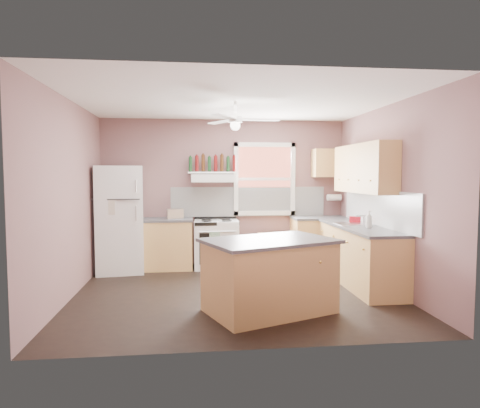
{
  "coord_description": "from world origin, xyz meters",
  "views": [
    {
      "loc": [
        -0.6,
        -5.97,
        1.69
      ],
      "look_at": [
        0.1,
        0.3,
        1.25
      ],
      "focal_mm": 32.0,
      "sensor_mm": 36.0,
      "label": 1
    }
  ],
  "objects": [
    {
      "name": "upper_cabinet_corner",
      "position": [
        1.95,
        1.83,
        1.9
      ],
      "size": [
        0.6,
        0.33,
        0.52
      ],
      "primitive_type": "cube",
      "color": "tan",
      "rests_on": "wall_back"
    },
    {
      "name": "faucet",
      "position": [
        2.1,
        0.5,
        0.97
      ],
      "size": [
        0.03,
        0.03,
        0.14
      ],
      "primitive_type": "cylinder",
      "color": "silver",
      "rests_on": "sink"
    },
    {
      "name": "bottle_shelf",
      "position": [
        -0.23,
        1.87,
        1.72
      ],
      "size": [
        0.9,
        0.26,
        0.03
      ],
      "primitive_type": "cube",
      "color": "white",
      "rests_on": "range_hood"
    },
    {
      "name": "ceiling",
      "position": [
        0.0,
        0.0,
        2.7
      ],
      "size": [
        4.5,
        4.5,
        0.0
      ],
      "primitive_type": "plane",
      "color": "white",
      "rests_on": "ground"
    },
    {
      "name": "wall_right",
      "position": [
        2.27,
        0.0,
        1.35
      ],
      "size": [
        0.05,
        4.0,
        2.7
      ],
      "primitive_type": "cube",
      "color": "#765252",
      "rests_on": "ground"
    },
    {
      "name": "backsplash_right",
      "position": [
        2.23,
        0.3,
        1.18
      ],
      "size": [
        0.03,
        2.6,
        0.55
      ],
      "primitive_type": "cube",
      "color": "white",
      "rests_on": "wall_right"
    },
    {
      "name": "upper_cabinet_right",
      "position": [
        2.08,
        0.5,
        1.78
      ],
      "size": [
        0.33,
        1.8,
        0.76
      ],
      "primitive_type": "cube",
      "color": "tan",
      "rests_on": "wall_right"
    },
    {
      "name": "red_caddy",
      "position": [
        2.05,
        0.75,
        0.95
      ],
      "size": [
        0.21,
        0.17,
        0.1
      ],
      "primitive_type": "cube",
      "rotation": [
        0.0,
        0.0,
        -0.35
      ],
      "color": "red",
      "rests_on": "counter_right"
    },
    {
      "name": "stove",
      "position": [
        -0.17,
        1.69,
        0.43
      ],
      "size": [
        0.8,
        0.66,
        0.86
      ],
      "primitive_type": "cube",
      "rotation": [
        0.0,
        0.0,
        -0.03
      ],
      "color": "white",
      "rests_on": "floor"
    },
    {
      "name": "base_cabinet_left",
      "position": [
        -1.06,
        1.7,
        0.43
      ],
      "size": [
        0.9,
        0.6,
        0.86
      ],
      "primitive_type": "cube",
      "color": "tan",
      "rests_on": "floor"
    },
    {
      "name": "window_frame",
      "position": [
        0.75,
        1.96,
        1.6
      ],
      "size": [
        1.16,
        0.07,
        1.36
      ],
      "primitive_type": "cube",
      "color": "white",
      "rests_on": "wall_back"
    },
    {
      "name": "backsplash_back",
      "position": [
        0.45,
        1.99,
        1.18
      ],
      "size": [
        2.9,
        0.03,
        0.55
      ],
      "primitive_type": "cube",
      "color": "white",
      "rests_on": "wall_back"
    },
    {
      "name": "counter_left",
      "position": [
        -1.06,
        1.7,
        0.88
      ],
      "size": [
        0.92,
        0.62,
        0.04
      ],
      "primitive_type": "cube",
      "color": "#424244",
      "rests_on": "base_cabinet_left"
    },
    {
      "name": "floor",
      "position": [
        0.0,
        0.0,
        0.0
      ],
      "size": [
        4.5,
        4.5,
        0.0
      ],
      "primitive_type": "plane",
      "color": "black",
      "rests_on": "ground"
    },
    {
      "name": "sink",
      "position": [
        1.94,
        0.5,
        0.9
      ],
      "size": [
        0.55,
        0.45,
        0.03
      ],
      "primitive_type": "cube",
      "color": "silver",
      "rests_on": "counter_right"
    },
    {
      "name": "toaster",
      "position": [
        -0.91,
        1.63,
        0.99
      ],
      "size": [
        0.31,
        0.22,
        0.18
      ],
      "primitive_type": "cube",
      "rotation": [
        0.0,
        0.0,
        0.24
      ],
      "color": "silver",
      "rests_on": "counter_left"
    },
    {
      "name": "counter_corner",
      "position": [
        1.75,
        1.7,
        0.88
      ],
      "size": [
        1.02,
        0.62,
        0.04
      ],
      "primitive_type": "cube",
      "color": "#424244",
      "rests_on": "base_cabinet_corner"
    },
    {
      "name": "wall_back",
      "position": [
        0.0,
        2.02,
        1.35
      ],
      "size": [
        4.5,
        0.05,
        2.7
      ],
      "primitive_type": "cube",
      "color": "#765252",
      "rests_on": "ground"
    },
    {
      "name": "base_cabinet_corner",
      "position": [
        1.75,
        1.7,
        0.43
      ],
      "size": [
        1.0,
        0.6,
        0.86
      ],
      "primitive_type": "cube",
      "color": "tan",
      "rests_on": "floor"
    },
    {
      "name": "refrigerator",
      "position": [
        -1.85,
        1.53,
        0.92
      ],
      "size": [
        0.86,
        0.85,
        1.83
      ],
      "primitive_type": "cube",
      "rotation": [
        0.0,
        0.0,
        0.13
      ],
      "color": "white",
      "rests_on": "floor"
    },
    {
      "name": "soap_bottle",
      "position": [
        1.97,
        0.01,
        1.03
      ],
      "size": [
        0.11,
        0.1,
        0.26
      ],
      "primitive_type": "imported",
      "rotation": [
        0.0,
        0.0,
        1.64
      ],
      "color": "silver",
      "rests_on": "counter_right"
    },
    {
      "name": "counter_right",
      "position": [
        1.94,
        0.3,
        0.88
      ],
      "size": [
        0.62,
        2.22,
        0.04
      ],
      "primitive_type": "cube",
      "color": "#424244",
      "rests_on": "base_cabinet_right"
    },
    {
      "name": "paper_towel",
      "position": [
        2.07,
        1.86,
        1.25
      ],
      "size": [
        0.26,
        0.12,
        0.12
      ],
      "primitive_type": "cylinder",
      "rotation": [
        0.0,
        1.57,
        0.0
      ],
      "color": "white",
      "rests_on": "wall_back"
    },
    {
      "name": "range_hood",
      "position": [
        -0.23,
        1.75,
        1.62
      ],
      "size": [
        0.78,
        0.5,
        0.14
      ],
      "primitive_type": "cube",
      "color": "white",
      "rests_on": "wall_back"
    },
    {
      "name": "wine_bottles",
      "position": [
        -0.23,
        1.87,
        1.88
      ],
      "size": [
        0.86,
        0.06,
        0.31
      ],
      "color": "#143819",
      "rests_on": "bottle_shelf"
    },
    {
      "name": "wall_left",
      "position": [
        -2.27,
        0.0,
        1.35
      ],
      "size": [
        0.05,
        4.0,
        2.7
      ],
      "primitive_type": "cube",
      "color": "#765252",
      "rests_on": "ground"
    },
    {
      "name": "cart",
      "position": [
        0.91,
        1.73,
        0.29
      ],
      "size": [
        0.62,
        0.45,
        0.58
      ],
      "primitive_type": "cube",
      "rotation": [
        0.0,
        0.0,
        0.11
      ],
      "color": "tan",
      "rests_on": "floor"
    },
    {
      "name": "island_top",
      "position": [
        0.33,
        -0.88,
        0.88
      ],
      "size": [
        1.79,
        1.49,
        0.04
      ],
      "primitive_type": "cube",
      "rotation": [
        0.0,
        0.0,
        0.38
      ],
      "color": "#424244",
      "rests_on": "island"
    },
    {
      "name": "island",
      "position": [
        0.33,
        -0.88,
        0.43
      ],
      "size": [
        1.68,
        1.38,
        0.86
      ],
      "primitive_type": "cube",
      "rotation": [
        0.0,
        0.0,
        0.38
      ],
      "color": "tan",
      "rests_on": "floor"
    },
    {
      "name": "ceiling_fan_hub",
      "position": [
        0.0,
        0.0,
        2.45
      ],
      "size": [
        0.2,
        0.2,
        0.08
      ],
      "primitive_type": "cylinder",
      "color": "white",
      "rests_on": "ceiling"
    },
    {
      "name": "window_view",
      "position": [
        0.75,
        1.98,
        1.6
      ],
      "size": [
        1.0,
        0.02,
        1.2
      ],
      "primitive_type": "cube",
      "color": "brown",
      "rests_on": "wall_back"
    },
    {
      "name": "base_cabinet_right",
      "position": [
        1.95,
        0.3,
        0.43
      ],
      "size": [
        0.6,
        2.2,
        0.86
      ],
      "primitive_type": "cube",
      "color": "tan",
      "rests_on": "floor"
    }
  ]
}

